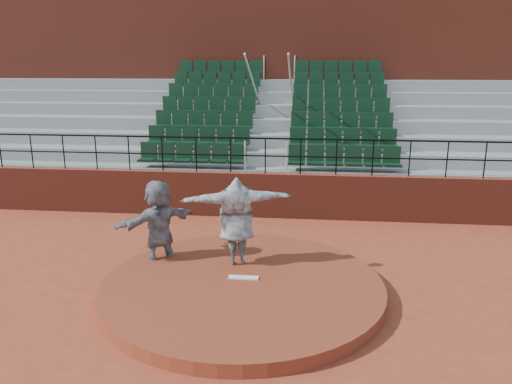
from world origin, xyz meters
TOP-DOWN VIEW (x-y plane):
  - ground at (0.00, 0.00)m, footprint 90.00×90.00m
  - pitchers_mound at (0.00, 0.00)m, footprint 5.50×5.50m
  - pitching_rubber at (0.00, 0.15)m, footprint 0.60×0.15m
  - boundary_wall at (0.00, 5.00)m, footprint 24.00×0.30m
  - wall_railing at (0.00, 5.00)m, footprint 24.04×0.05m
  - seating_deck at (0.00, 8.65)m, footprint 24.00×5.97m
  - press_box_facade at (0.00, 12.60)m, footprint 24.00×3.00m
  - pitcher at (-0.24, 0.92)m, footprint 2.39×1.22m
  - fielder at (-1.97, 1.07)m, footprint 1.74×1.69m

SIDE VIEW (x-z plane):
  - ground at x=0.00m, z-range 0.00..0.00m
  - pitchers_mound at x=0.00m, z-range 0.00..0.25m
  - pitching_rubber at x=0.00m, z-range 0.25..0.28m
  - boundary_wall at x=0.00m, z-range 0.00..1.30m
  - fielder at x=-1.97m, z-range 0.00..1.99m
  - pitcher at x=-0.24m, z-range 0.25..2.13m
  - seating_deck at x=0.00m, z-range -0.87..3.76m
  - wall_railing at x=0.00m, z-range 1.52..2.54m
  - press_box_facade at x=0.00m, z-range 0.00..7.10m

